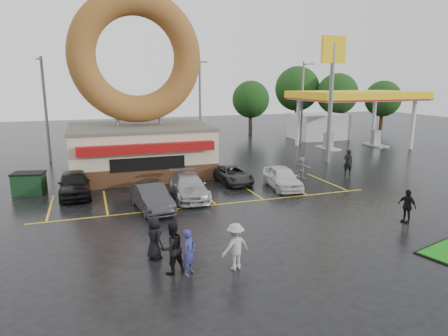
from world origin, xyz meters
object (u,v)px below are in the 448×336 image
object	(u,v)px
person_cameraman	(407,206)
gas_station	(338,111)
car_grey	(232,174)
car_silver	(189,186)
car_white	(282,177)
donut_shop	(139,115)
shell_sign	(332,76)
dumpster	(29,184)
streetlight_left	(45,107)
car_black	(74,183)
person_blue	(189,252)
streetlight_right	(303,101)
streetlight_mid	(200,103)
car_dgrey	(151,197)

from	to	relation	value
person_cameraman	gas_station	bearing A→B (deg)	140.62
car_grey	person_cameraman	distance (m)	11.72
car_silver	car_white	world-z (taller)	car_white
donut_shop	car_white	distance (m)	11.77
person_cameraman	shell_sign	bearing A→B (deg)	148.97
car_grey	person_cameraman	size ratio (longest dim) A/B	2.48
car_silver	dumpster	size ratio (longest dim) A/B	2.68
gas_station	dumpster	world-z (taller)	gas_station
dumpster	car_grey	bearing A→B (deg)	4.92
streetlight_left	car_black	distance (m)	12.78
shell_sign	person_cameraman	world-z (taller)	shell_sign
streetlight_left	car_black	xyz separation A→B (m)	(2.29, -11.92, -4.01)
dumpster	shell_sign	bearing A→B (deg)	17.78
car_black	streetlight_left	bearing A→B (deg)	99.33
donut_shop	person_cameraman	xyz separation A→B (m)	(11.17, -15.41, -3.62)
person_blue	person_cameraman	distance (m)	11.81
gas_station	streetlight_left	size ratio (longest dim) A/B	1.52
streetlight_right	streetlight_mid	bearing A→B (deg)	-175.24
car_grey	person_blue	distance (m)	13.62
dumpster	car_silver	bearing A→B (deg)	-11.98
donut_shop	shell_sign	bearing A→B (deg)	-3.47
car_silver	person_blue	xyz separation A→B (m)	(-2.36, -9.64, 0.17)
streetlight_left	car_grey	bearing A→B (deg)	-43.68
shell_sign	person_cameraman	xyz separation A→B (m)	(-4.83, -14.44, -6.53)
shell_sign	streetlight_right	size ratio (longest dim) A/B	1.18
shell_sign	car_grey	world-z (taller)	shell_sign
dumpster	streetlight_mid	bearing A→B (deg)	50.08
shell_sign	car_white	distance (m)	12.12
car_silver	donut_shop	bearing A→B (deg)	106.71
streetlight_left	car_silver	xyz separation A→B (m)	(8.87, -14.58, -4.08)
car_grey	dumpster	bearing A→B (deg)	170.02
car_white	person_cameraman	size ratio (longest dim) A/B	2.51
streetlight_left	car_grey	xyz separation A→B (m)	(12.61, -12.04, -4.20)
streetlight_right	car_dgrey	distance (m)	27.11
streetlight_right	car_black	bearing A→B (deg)	-149.58
shell_sign	gas_station	bearing A→B (deg)	51.93
dumpster	person_blue	bearing A→B (deg)	-51.81
donut_shop	gas_station	distance (m)	24.35
car_dgrey	car_grey	xyz separation A→B (m)	(6.25, 4.21, -0.13)
car_dgrey	dumpster	size ratio (longest dim) A/B	2.40
dumpster	streetlight_right	bearing A→B (deg)	36.75
streetlight_mid	gas_station	bearing A→B (deg)	0.08
car_black	person_blue	distance (m)	13.01
car_silver	person_blue	size ratio (longest dim) A/B	2.78
donut_shop	dumpster	bearing A→B (deg)	-153.78
dumpster	car_white	bearing A→B (deg)	-2.57
streetlight_mid	person_blue	xyz separation A→B (m)	(-7.49, -25.22, -3.91)
shell_sign	car_dgrey	size ratio (longest dim) A/B	2.46
streetlight_left	person_blue	bearing A→B (deg)	-74.95
dumpster	streetlight_left	bearing A→B (deg)	99.04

